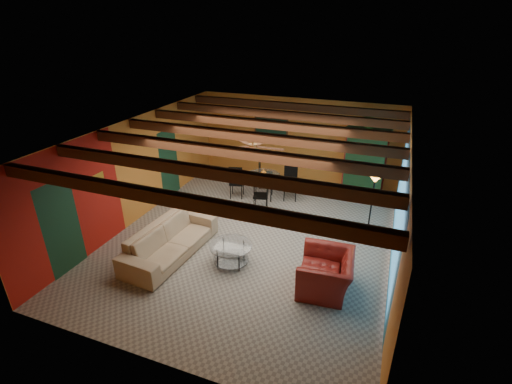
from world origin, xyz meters
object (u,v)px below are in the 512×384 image
at_px(potted_plant, 370,121).
at_px(vase, 264,163).
at_px(armchair, 326,273).
at_px(armoire, 365,162).
at_px(floor_lamp, 371,209).
at_px(sofa, 170,240).
at_px(dining_table, 263,182).
at_px(coffee_table, 231,254).

height_order(potted_plant, vase, potted_plant).
xyz_separation_m(armchair, armoire, (0.16, 4.99, 0.61)).
bearing_deg(armchair, vase, -148.74).
distance_m(armchair, potted_plant, 5.33).
bearing_deg(armchair, armoire, 173.07).
bearing_deg(armoire, floor_lamp, -67.38).
height_order(sofa, armchair, armchair).
relative_size(sofa, vase, 14.38).
bearing_deg(sofa, armoire, -32.02).
xyz_separation_m(sofa, dining_table, (0.97, 3.53, 0.15)).
height_order(sofa, vase, vase).
relative_size(dining_table, floor_lamp, 1.11).
distance_m(sofa, floor_lamp, 4.69).
bearing_deg(dining_table, potted_plant, 29.18).
xyz_separation_m(armoire, potted_plant, (0.00, 0.00, 1.26)).
height_order(sofa, potted_plant, potted_plant).
distance_m(coffee_table, floor_lamp, 3.42).
bearing_deg(armchair, sofa, -94.22).
distance_m(armoire, vase, 3.12).
xyz_separation_m(armchair, coffee_table, (-2.11, 0.11, -0.15)).
bearing_deg(potted_plant, vase, -150.82).
bearing_deg(dining_table, coffee_table, -82.31).
distance_m(floor_lamp, vase, 3.47).
height_order(armoire, potted_plant, potted_plant).
bearing_deg(potted_plant, sofa, -126.16).
bearing_deg(dining_table, armoire, 29.18).
distance_m(dining_table, floor_lamp, 3.48).
relative_size(dining_table, vase, 11.35).
relative_size(armchair, floor_lamp, 0.66).
xyz_separation_m(armchair, floor_lamp, (0.61, 2.09, 0.51)).
bearing_deg(coffee_table, armchair, -2.93).
height_order(armchair, potted_plant, potted_plant).
distance_m(potted_plant, vase, 3.31).
height_order(armchair, dining_table, dining_table).
height_order(coffee_table, floor_lamp, floor_lamp).
relative_size(coffee_table, armoire, 0.47).
distance_m(sofa, coffee_table, 1.44).
xyz_separation_m(coffee_table, vase, (-0.45, 3.37, 0.89)).
relative_size(dining_table, potted_plant, 3.80).
bearing_deg(armoire, vase, -137.00).
bearing_deg(armchair, dining_table, -148.74).
relative_size(armchair, vase, 6.71).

